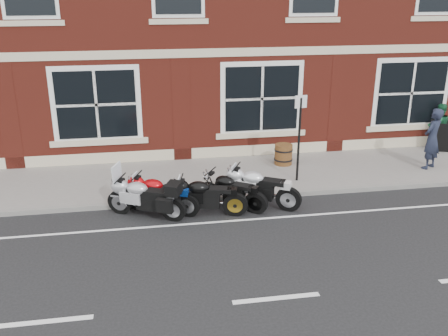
{
  "coord_description": "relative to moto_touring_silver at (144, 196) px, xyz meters",
  "views": [
    {
      "loc": [
        -2.18,
        -10.32,
        5.29
      ],
      "look_at": [
        -0.18,
        1.6,
        0.83
      ],
      "focal_mm": 40.0,
      "sensor_mm": 36.0,
      "label": 1
    }
  ],
  "objects": [
    {
      "name": "pedestrian_left",
      "position": [
        8.44,
        1.7,
        0.49
      ],
      "size": [
        0.8,
        0.72,
        1.82
      ],
      "primitive_type": "imported",
      "rotation": [
        0.0,
        0.0,
        3.69
      ],
      "color": "#1A1E2E",
      "rests_on": "sidewalk"
    },
    {
      "name": "kerb",
      "position": [
        2.26,
        0.62,
        -0.48
      ],
      "size": [
        30.0,
        0.16,
        0.12
      ],
      "primitive_type": "cube",
      "color": "slate",
      "rests_on": "ground"
    },
    {
      "name": "moto_sport_black",
      "position": [
        1.46,
        -0.13,
        -0.03
      ],
      "size": [
        1.95,
        0.61,
        0.89
      ],
      "rotation": [
        0.0,
        0.0,
        1.32
      ],
      "color": "black",
      "rests_on": "ground"
    },
    {
      "name": "a_board_sign",
      "position": [
        9.71,
        3.11,
        0.08
      ],
      "size": [
        0.7,
        0.57,
        1.01
      ],
      "primitive_type": null,
      "rotation": [
        0.0,
        0.0,
        -0.31
      ],
      "color": "black",
      "rests_on": "sidewalk"
    },
    {
      "name": "moto_touring_silver",
      "position": [
        0.0,
        0.0,
        0.0
      ],
      "size": [
        1.86,
        1.01,
        1.33
      ],
      "rotation": [
        0.0,
        0.0,
        1.11
      ],
      "color": "black",
      "rests_on": "ground"
    },
    {
      "name": "moto_sport_silver",
      "position": [
        2.87,
        0.15,
        0.0
      ],
      "size": [
        1.86,
        1.19,
        0.94
      ],
      "rotation": [
        0.0,
        0.0,
        1.03
      ],
      "color": "black",
      "rests_on": "ground"
    },
    {
      "name": "barrel_planter",
      "position": [
        4.24,
        2.76,
        -0.11
      ],
      "size": [
        0.56,
        0.56,
        0.62
      ],
      "color": "#573917",
      "rests_on": "sidewalk"
    },
    {
      "name": "moto_naked_black",
      "position": [
        2.16,
        0.15,
        -0.05
      ],
      "size": [
        1.58,
        1.25,
        0.86
      ],
      "rotation": [
        0.0,
        0.0,
        0.92
      ],
      "color": "black",
      "rests_on": "ground"
    },
    {
      "name": "moto_sport_red",
      "position": [
        0.39,
        0.17,
        -0.03
      ],
      "size": [
        1.82,
        0.99,
        0.89
      ],
      "rotation": [
        0.0,
        0.0,
        1.11
      ],
      "color": "black",
      "rests_on": "ground"
    },
    {
      "name": "sidewalk",
      "position": [
        2.26,
        2.2,
        -0.48
      ],
      "size": [
        30.0,
        3.0,
        0.12
      ],
      "primitive_type": "cube",
      "color": "slate",
      "rests_on": "ground"
    },
    {
      "name": "pedestrian_right",
      "position": [
        9.7,
        3.4,
        0.35
      ],
      "size": [
        0.76,
        0.59,
        1.54
      ],
      "primitive_type": "imported",
      "rotation": [
        0.0,
        0.0,
        3.16
      ],
      "color": "#164F2E",
      "rests_on": "sidewalk"
    },
    {
      "name": "parking_sign",
      "position": [
        4.26,
        1.4,
        0.98
      ],
      "size": [
        0.34,
        0.07,
        2.42
      ],
      "rotation": [
        0.0,
        0.0,
        0.14
      ],
      "color": "black",
      "rests_on": "sidewalk"
    },
    {
      "name": "ground",
      "position": [
        2.26,
        -0.8,
        -0.54
      ],
      "size": [
        80.0,
        80.0,
        0.0
      ],
      "primitive_type": "plane",
      "color": "black",
      "rests_on": "ground"
    }
  ]
}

